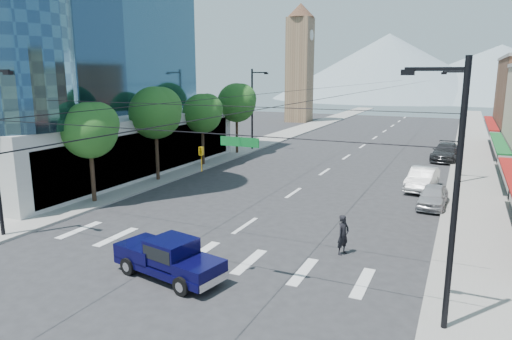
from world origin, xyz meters
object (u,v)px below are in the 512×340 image
object	(u,v)px
parked_car_near	(433,196)
parked_car_far	(446,152)
pickup_truck	(169,257)
parked_car_mid	(422,179)
pedestrian	(343,235)

from	to	relation	value
parked_car_near	parked_car_far	world-z (taller)	parked_car_far
pickup_truck	parked_car_mid	world-z (taller)	pickup_truck
parked_car_far	parked_car_mid	bearing A→B (deg)	-89.79
pickup_truck	pedestrian	world-z (taller)	pedestrian
pickup_truck	parked_car_far	bearing A→B (deg)	85.78
pedestrian	parked_car_far	distance (m)	28.23
parked_car_near	parked_car_mid	world-z (taller)	parked_car_mid
parked_car_near	parked_car_far	size ratio (longest dim) A/B	0.72
parked_car_near	parked_car_mid	distance (m)	4.64
parked_car_near	pedestrian	bearing A→B (deg)	-105.70
parked_car_mid	pedestrian	bearing A→B (deg)	-93.18
pickup_truck	parked_car_near	distance (m)	18.35
pedestrian	parked_car_far	bearing A→B (deg)	17.22
parked_car_near	parked_car_far	xyz separation A→B (m)	(0.00, 17.86, 0.13)
pedestrian	parked_car_far	xyz separation A→B (m)	(3.35, 28.04, -0.12)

